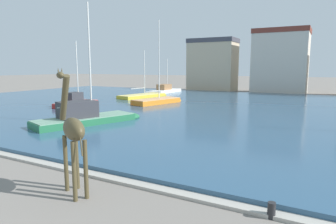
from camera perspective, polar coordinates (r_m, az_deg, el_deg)
name	(u,v)px	position (r m, az deg, el deg)	size (l,w,h in m)	color
harbor_water	(251,111)	(30.67, 15.65, 0.24)	(81.54, 41.13, 0.30)	#2D5170
quay_edge_coping	(128,182)	(11.84, -7.79, -13.26)	(81.54, 0.50, 0.12)	#ADA89E
giraffe_statue	(73,131)	(10.77, -17.94, -3.51)	(2.38, 1.55, 4.45)	#4C4228
sailboat_red	(78,103)	(33.46, -16.93, 1.66)	(2.08, 5.84, 7.21)	red
sailboat_white	(167,91)	(49.42, -0.16, 4.12)	(2.67, 7.64, 5.84)	white
sailboat_yellow	(146,96)	(41.62, -4.33, 3.02)	(3.97, 8.56, 6.78)	gold
sailboat_green	(91,118)	(23.01, -14.65, -1.17)	(4.85, 8.85, 9.09)	#236B42
sailboat_orange	(160,102)	(34.59, -1.53, 2.03)	(3.71, 7.21, 9.75)	orange
mooring_bollard	(271,210)	(9.73, 19.36, -17.50)	(0.24, 0.24, 0.50)	#232326
townhouse_end_terrace	(213,65)	(56.98, 8.61, 8.96)	(8.73, 5.36, 9.72)	#C6B293
townhouse_wide_warehouse	(280,62)	(54.40, 20.88, 9.08)	(8.82, 6.66, 10.78)	beige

